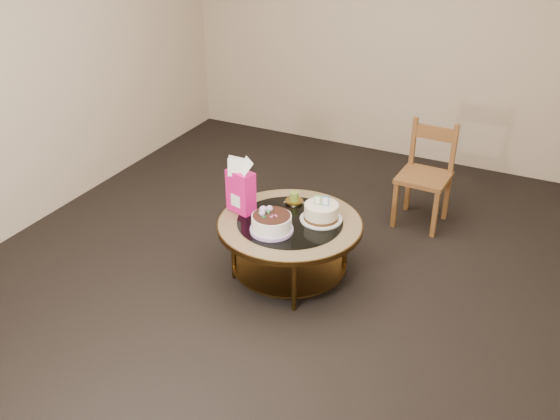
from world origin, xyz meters
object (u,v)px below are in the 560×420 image
at_px(decorated_cake, 271,224).
at_px(cream_cake, 321,212).
at_px(gift_bag, 241,186).
at_px(dining_chair, 425,175).
at_px(coffee_table, 290,231).

xyz_separation_m(decorated_cake, cream_cake, (0.24, 0.29, 0.00)).
relative_size(gift_bag, dining_chair, 0.47).
relative_size(coffee_table, decorated_cake, 3.45).
bearing_deg(coffee_table, cream_cake, 30.99).
bearing_deg(cream_cake, gift_bag, -178.28).
xyz_separation_m(gift_bag, dining_chair, (1.01, 1.24, -0.23)).
relative_size(coffee_table, cream_cake, 3.44).
relative_size(decorated_cake, dining_chair, 0.35).
bearing_deg(dining_chair, decorated_cake, -113.81).
bearing_deg(decorated_cake, cream_cake, 50.35).
bearing_deg(decorated_cake, gift_bag, 153.55).
bearing_deg(dining_chair, gift_bag, -126.82).
bearing_deg(gift_bag, coffee_table, 19.69).
xyz_separation_m(coffee_table, gift_bag, (-0.38, -0.02, 0.28)).
relative_size(coffee_table, gift_bag, 2.55).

